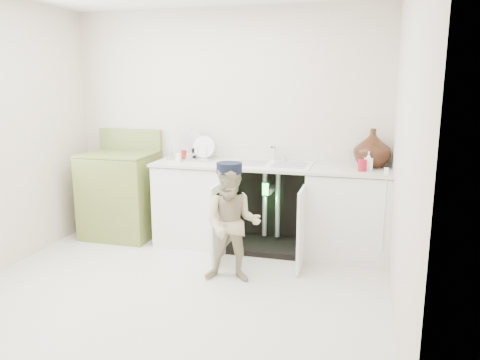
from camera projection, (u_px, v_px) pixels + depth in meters
ground at (177, 290)px, 3.97m from camera, size 3.50×3.50×0.00m
room_shell at (172, 144)px, 3.71m from camera, size 6.00×5.50×1.26m
counter_run at (274, 204)px, 4.86m from camera, size 2.44×1.02×1.28m
avocado_stove at (121, 193)px, 5.28m from camera, size 0.77×0.65×1.19m
repair_worker at (232, 223)px, 4.05m from camera, size 0.55×0.78×1.06m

